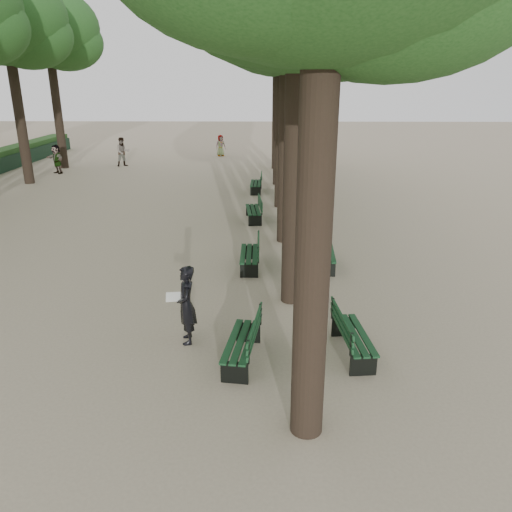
{
  "coord_description": "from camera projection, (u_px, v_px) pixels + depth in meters",
  "views": [
    {
      "loc": [
        0.81,
        -8.69,
        5.36
      ],
      "look_at": [
        0.6,
        3.0,
        1.2
      ],
      "focal_mm": 35.0,
      "sensor_mm": 36.0,
      "label": 1
    }
  ],
  "objects": [
    {
      "name": "pedestrian_d",
      "position": [
        221.0,
        146.0,
        36.47
      ],
      "size": [
        0.8,
        0.61,
        1.52
      ],
      "primitive_type": "imported",
      "rotation": [
        0.0,
        0.0,
        0.48
      ],
      "color": "#262628",
      "rests_on": "ground"
    },
    {
      "name": "bench_left_2",
      "position": [
        254.0,
        214.0,
        19.91
      ],
      "size": [
        0.73,
        1.85,
        0.92
      ],
      "color": "black",
      "rests_on": "ground"
    },
    {
      "name": "tree_far_5",
      "position": [
        47.0,
        28.0,
        29.13
      ],
      "size": [
        6.0,
        6.0,
        10.45
      ],
      "color": "#33261C",
      "rests_on": "ground"
    },
    {
      "name": "bench_right_3",
      "position": [
        302.0,
        189.0,
        24.31
      ],
      "size": [
        0.8,
        1.86,
        0.92
      ],
      "color": "black",
      "rests_on": "ground"
    },
    {
      "name": "bench_left_3",
      "position": [
        256.0,
        187.0,
        24.95
      ],
      "size": [
        0.6,
        1.81,
        0.92
      ],
      "color": "black",
      "rests_on": "ground"
    },
    {
      "name": "tree_central_3",
      "position": [
        283.0,
        17.0,
        19.65
      ],
      "size": [
        6.0,
        6.0,
        9.95
      ],
      "color": "#33261C",
      "rests_on": "ground"
    },
    {
      "name": "bench_left_0",
      "position": [
        242.0,
        349.0,
        9.95
      ],
      "size": [
        0.8,
        1.86,
        0.92
      ],
      "color": "black",
      "rests_on": "ground"
    },
    {
      "name": "pedestrian_e",
      "position": [
        57.0,
        159.0,
        29.72
      ],
      "size": [
        1.44,
        1.25,
        1.7
      ],
      "primitive_type": "imported",
      "rotation": [
        0.0,
        0.0,
        5.61
      ],
      "color": "#262628",
      "rests_on": "ground"
    },
    {
      "name": "tree_far_4",
      "position": [
        5.0,
        19.0,
        24.42
      ],
      "size": [
        6.0,
        6.0,
        10.45
      ],
      "color": "#33261C",
      "rests_on": "ground"
    },
    {
      "name": "bench_left_1",
      "position": [
        250.0,
        259.0,
        14.9
      ],
      "size": [
        0.59,
        1.81,
        0.92
      ],
      "color": "black",
      "rests_on": "ground"
    },
    {
      "name": "bench_right_0",
      "position": [
        353.0,
        342.0,
        10.2
      ],
      "size": [
        0.74,
        1.85,
        0.92
      ],
      "color": "black",
      "rests_on": "ground"
    },
    {
      "name": "tree_central_5",
      "position": [
        278.0,
        37.0,
        29.07
      ],
      "size": [
        6.0,
        6.0,
        9.95
      ],
      "color": "#33261C",
      "rests_on": "ground"
    },
    {
      "name": "pedestrian_a",
      "position": [
        123.0,
        152.0,
        32.12
      ],
      "size": [
        0.96,
        0.76,
        1.83
      ],
      "primitive_type": "imported",
      "rotation": [
        0.0,
        0.0,
        0.52
      ],
      "color": "#262628",
      "rests_on": "ground"
    },
    {
      "name": "bench_right_2",
      "position": [
        310.0,
        214.0,
        19.87
      ],
      "size": [
        0.61,
        1.81,
        0.92
      ],
      "color": "black",
      "rests_on": "ground"
    },
    {
      "name": "ground",
      "position": [
        223.0,
        362.0,
        10.0
      ],
      "size": [
        120.0,
        120.0,
        0.0
      ],
      "primitive_type": "plane",
      "color": "tan",
      "rests_on": "ground"
    },
    {
      "name": "pedestrian_b",
      "position": [
        324.0,
        152.0,
        32.29
      ],
      "size": [
        0.68,
        1.2,
        1.78
      ],
      "primitive_type": "imported",
      "rotation": [
        0.0,
        0.0,
        5.01
      ],
      "color": "#262628",
      "rests_on": "ground"
    },
    {
      "name": "bench_right_1",
      "position": [
        325.0,
        258.0,
        14.99
      ],
      "size": [
        0.67,
        1.83,
        0.92
      ],
      "color": "black",
      "rests_on": "ground"
    },
    {
      "name": "tree_central_4",
      "position": [
        280.0,
        29.0,
        24.36
      ],
      "size": [
        6.0,
        6.0,
        9.95
      ],
      "color": "#33261C",
      "rests_on": "ground"
    },
    {
      "name": "man_with_map",
      "position": [
        186.0,
        305.0,
        10.51
      ],
      "size": [
        0.67,
        0.75,
        1.73
      ],
      "color": "black",
      "rests_on": "ground"
    }
  ]
}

